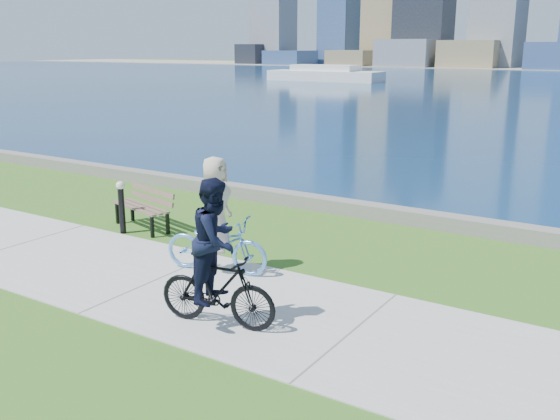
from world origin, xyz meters
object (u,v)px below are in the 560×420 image
at_px(park_bench, 145,204).
at_px(bollard_lamp, 121,204).
at_px(cyclist_woman, 216,230).
at_px(cyclist_man, 217,265).

relative_size(park_bench, bollard_lamp, 1.56).
bearing_deg(park_bench, cyclist_woman, -9.41).
xyz_separation_m(park_bench, bollard_lamp, (-0.13, -0.60, 0.13)).
xyz_separation_m(park_bench, cyclist_man, (4.80, -3.34, 0.42)).
bearing_deg(bollard_lamp, park_bench, 77.81).
xyz_separation_m(park_bench, cyclist_woman, (3.31, -1.47, 0.27)).
distance_m(bollard_lamp, cyclist_woman, 3.55).
relative_size(park_bench, cyclist_woman, 0.86).
bearing_deg(park_bench, cyclist_man, -20.25).
bearing_deg(cyclist_man, cyclist_woman, 27.35).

